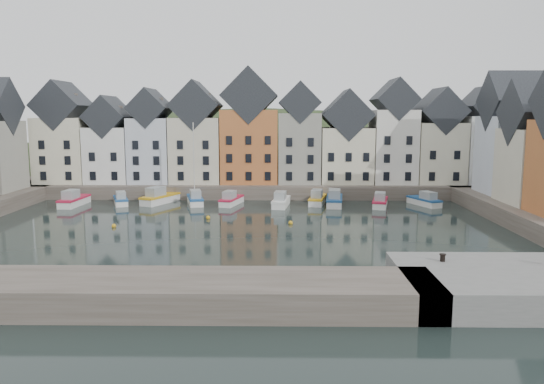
{
  "coord_description": "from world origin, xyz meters",
  "views": [
    {
      "loc": [
        4.63,
        -55.31,
        12.62
      ],
      "look_at": [
        3.83,
        6.0,
        3.62
      ],
      "focal_mm": 35.0,
      "sensor_mm": 36.0,
      "label": 1
    }
  ],
  "objects": [
    {
      "name": "boat_j",
      "position": [
        25.03,
        17.92,
        0.67
      ],
      "size": [
        3.87,
        6.14,
        2.26
      ],
      "rotation": [
        0.0,
        0.0,
        0.38
      ],
      "color": "silver",
      "rests_on": "ground"
    },
    {
      "name": "far_terrace",
      "position": [
        3.21,
        28.0,
        8.88
      ],
      "size": [
        72.37,
        8.16,
        17.78
      ],
      "color": "beige",
      "rests_on": "far_quay"
    },
    {
      "name": "boat_b",
      "position": [
        -17.75,
        18.28,
        0.63
      ],
      "size": [
        3.54,
        5.78,
        2.12
      ],
      "rotation": [
        0.0,
        0.0,
        0.36
      ],
      "color": "silver",
      "rests_on": "ground"
    },
    {
      "name": "boat_h",
      "position": [
        12.4,
        17.69,
        0.78
      ],
      "size": [
        2.94,
        7.07,
        2.63
      ],
      "rotation": [
        0.0,
        0.0,
        -0.12
      ],
      "color": "silver",
      "rests_on": "ground"
    },
    {
      "name": "right_terrace",
      "position": [
        36.0,
        8.07,
        8.91
      ],
      "size": [
        8.3,
        24.25,
        16.36
      ],
      "color": "silver",
      "rests_on": "right_quay"
    },
    {
      "name": "near_quay",
      "position": [
        22.0,
        -20.0,
        1.0
      ],
      "size": [
        18.0,
        10.0,
        2.0
      ],
      "primitive_type": "cube",
      "color": "#60605E",
      "rests_on": "ground"
    },
    {
      "name": "mooring_buoys",
      "position": [
        -4.0,
        5.33,
        0.15
      ],
      "size": [
        20.5,
        5.5,
        0.5
      ],
      "color": "gold",
      "rests_on": "ground"
    },
    {
      "name": "boat_i",
      "position": [
        18.59,
        16.82,
        0.69
      ],
      "size": [
        3.23,
        6.3,
        2.31
      ],
      "rotation": [
        0.0,
        0.0,
        -0.24
      ],
      "color": "silver",
      "rests_on": "ground"
    },
    {
      "name": "boat_e",
      "position": [
        -2.09,
        18.23,
        0.67
      ],
      "size": [
        3.25,
        6.15,
        2.26
      ],
      "rotation": [
        0.0,
        0.0,
        -0.25
      ],
      "color": "silver",
      "rests_on": "ground"
    },
    {
      "name": "far_quay",
      "position": [
        0.0,
        30.0,
        1.0
      ],
      "size": [
        90.0,
        16.0,
        2.0
      ],
      "primitive_type": "cube",
      "color": "#474037",
      "rests_on": "ground"
    },
    {
      "name": "boat_c",
      "position": [
        -12.43,
        19.2,
        0.8
      ],
      "size": [
        4.91,
        7.31,
        2.7
      ],
      "rotation": [
        0.0,
        0.0,
        -0.43
      ],
      "color": "silver",
      "rests_on": "ground"
    },
    {
      "name": "hillside",
      "position": [
        0.02,
        56.0,
        -17.96
      ],
      "size": [
        153.6,
        70.4,
        64.0
      ],
      "color": "#21361B",
      "rests_on": "ground"
    },
    {
      "name": "boat_g",
      "position": [
        10.12,
        18.9,
        0.71
      ],
      "size": [
        3.11,
        6.44,
        2.37
      ],
      "rotation": [
        0.0,
        0.0,
        -0.2
      ],
      "color": "silver",
      "rests_on": "ground"
    },
    {
      "name": "mooring_bollard",
      "position": [
        16.59,
        -17.67,
        2.31
      ],
      "size": [
        0.48,
        0.48,
        0.56
      ],
      "color": "black",
      "rests_on": "near_quay"
    },
    {
      "name": "ground",
      "position": [
        0.0,
        0.0,
        0.0
      ],
      "size": [
        260.0,
        260.0,
        0.0
      ],
      "primitive_type": "plane",
      "color": "black",
      "rests_on": "ground"
    },
    {
      "name": "boat_a",
      "position": [
        -23.95,
        17.05,
        0.76
      ],
      "size": [
        2.49,
        6.77,
        2.55
      ],
      "rotation": [
        0.0,
        0.0,
        -0.06
      ],
      "color": "silver",
      "rests_on": "ground"
    },
    {
      "name": "near_wall",
      "position": [
        -10.0,
        -22.0,
        1.0
      ],
      "size": [
        50.0,
        6.0,
        2.0
      ],
      "primitive_type": "cube",
      "color": "#474037",
      "rests_on": "ground"
    },
    {
      "name": "boat_d",
      "position": [
        -7.22,
        18.52,
        0.76
      ],
      "size": [
        3.32,
        6.4,
        11.7
      ],
      "rotation": [
        0.0,
        0.0,
        0.24
      ],
      "color": "silver",
      "rests_on": "ground"
    },
    {
      "name": "boat_f",
      "position": [
        4.92,
        16.89,
        0.71
      ],
      "size": [
        2.75,
        6.44,
        2.39
      ],
      "rotation": [
        0.0,
        0.0,
        -0.13
      ],
      "color": "silver",
      "rests_on": "ground"
    }
  ]
}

